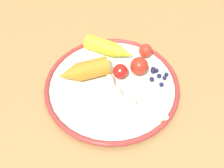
# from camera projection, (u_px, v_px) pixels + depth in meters

# --- Properties ---
(dining_table) EXTENTS (1.14, 0.96, 0.75)m
(dining_table) POSITION_uv_depth(u_px,v_px,m) (126.00, 101.00, 0.66)
(dining_table) COLOR olive
(dining_table) RESTS_ON ground_plane
(plate) EXTENTS (0.32, 0.32, 0.02)m
(plate) POSITION_uv_depth(u_px,v_px,m) (112.00, 85.00, 0.58)
(plate) COLOR silver
(plate) RESTS_ON dining_table
(banana) EXTENTS (0.13, 0.14, 0.03)m
(banana) POSITION_uv_depth(u_px,v_px,m) (129.00, 101.00, 0.53)
(banana) COLOR beige
(banana) RESTS_ON plate
(carrot_orange) EXTENTS (0.08, 0.13, 0.04)m
(carrot_orange) POSITION_uv_depth(u_px,v_px,m) (83.00, 71.00, 0.57)
(carrot_orange) COLOR orange
(carrot_orange) RESTS_ON plate
(carrot_yellow) EXTENTS (0.08, 0.13, 0.04)m
(carrot_yellow) POSITION_uv_depth(u_px,v_px,m) (110.00, 48.00, 0.62)
(carrot_yellow) COLOR yellow
(carrot_yellow) RESTS_ON plate
(blueberry_pile) EXTENTS (0.06, 0.05, 0.02)m
(blueberry_pile) POSITION_uv_depth(u_px,v_px,m) (158.00, 75.00, 0.58)
(blueberry_pile) COLOR #191638
(blueberry_pile) RESTS_ON plate
(tomato_near) EXTENTS (0.04, 0.04, 0.04)m
(tomato_near) POSITION_uv_depth(u_px,v_px,m) (139.00, 66.00, 0.58)
(tomato_near) COLOR red
(tomato_near) RESTS_ON plate
(tomato_mid) EXTENTS (0.03, 0.03, 0.03)m
(tomato_mid) POSITION_uv_depth(u_px,v_px,m) (146.00, 51.00, 0.62)
(tomato_mid) COLOR red
(tomato_mid) RESTS_ON plate
(tomato_far) EXTENTS (0.04, 0.04, 0.04)m
(tomato_far) POSITION_uv_depth(u_px,v_px,m) (120.00, 71.00, 0.58)
(tomato_far) COLOR red
(tomato_far) RESTS_ON plate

